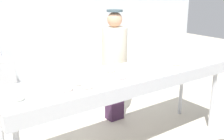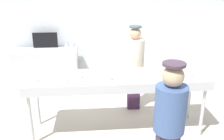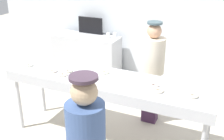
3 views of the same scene
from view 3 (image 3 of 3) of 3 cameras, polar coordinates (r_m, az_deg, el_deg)
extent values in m
plane|color=beige|center=(4.48, -0.86, -13.45)|extent=(16.00, 16.00, 0.00)
cube|color=silver|center=(6.08, 9.40, 11.34)|extent=(8.00, 0.12, 2.95)
cube|color=#B7BABF|center=(4.00, -0.93, -2.63)|extent=(2.95, 0.74, 0.16)
cube|color=slate|center=(3.99, -0.94, -2.14)|extent=(2.51, 0.52, 0.08)
cylinder|color=#B7BABF|center=(4.73, -17.79, -6.42)|extent=(0.06, 0.06, 0.85)
cylinder|color=#B7BABF|center=(5.12, -13.56, -3.65)|extent=(0.06, 0.06, 0.85)
cylinder|color=#B7BABF|center=(4.19, 18.50, -10.57)|extent=(0.06, 0.06, 0.85)
torus|color=white|center=(4.56, -16.08, 0.97)|extent=(0.15, 0.15, 0.03)
torus|color=#ECE1C5|center=(4.22, -8.67, -0.13)|extent=(0.17, 0.17, 0.03)
torus|color=#EAE9C9|center=(4.12, -1.39, -0.42)|extent=(0.14, 0.14, 0.03)
torus|color=#F8E4C2|center=(3.64, 9.27, -4.01)|extent=(0.16, 0.16, 0.03)
torus|color=#F1E6CB|center=(3.61, 15.80, -4.89)|extent=(0.17, 0.17, 0.03)
torus|color=#F8E3D0|center=(4.25, -11.63, -0.15)|extent=(0.16, 0.16, 0.03)
torus|color=white|center=(3.92, -3.64, -1.74)|extent=(0.17, 0.17, 0.03)
torus|color=#FEE0D2|center=(3.77, 8.35, -2.98)|extent=(0.17, 0.17, 0.03)
torus|color=white|center=(4.10, -9.70, -0.86)|extent=(0.14, 0.14, 0.03)
cube|color=#3D223F|center=(4.73, 7.63, -5.30)|extent=(0.24, 0.18, 0.87)
cylinder|color=beige|center=(4.44, 8.10, 2.85)|extent=(0.37, 0.37, 0.55)
sphere|color=tan|center=(4.33, 8.38, 7.64)|extent=(0.22, 0.22, 0.22)
cylinder|color=#3B4C53|center=(4.30, 8.48, 9.22)|extent=(0.23, 0.23, 0.03)
cylinder|color=#3F598C|center=(2.65, -5.21, -11.95)|extent=(0.36, 0.36, 0.55)
sphere|color=tan|center=(2.44, -5.53, -4.32)|extent=(0.24, 0.24, 0.24)
cylinder|color=#402F3E|center=(2.39, -5.65, -1.46)|extent=(0.25, 0.25, 0.03)
cube|color=#B7BABF|center=(6.51, -5.05, 2.94)|extent=(1.50, 0.54, 0.90)
cylinder|color=white|center=(6.22, 0.53, 6.95)|extent=(0.07, 0.07, 0.10)
cylinder|color=white|center=(6.19, -0.80, 6.87)|extent=(0.07, 0.07, 0.10)
cube|color=black|center=(6.51, -4.29, 8.78)|extent=(0.58, 0.04, 0.37)
camera|label=1|loc=(3.65, -51.53, 3.55)|focal=44.89mm
camera|label=2|loc=(2.07, -81.73, 0.40)|focal=41.28mm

